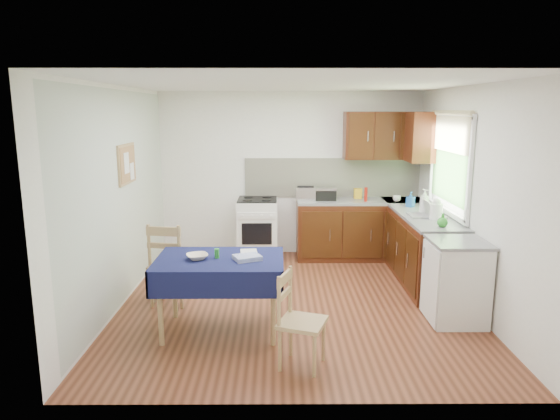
{
  "coord_description": "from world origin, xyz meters",
  "views": [
    {
      "loc": [
        -0.2,
        -5.57,
        2.22
      ],
      "look_at": [
        -0.17,
        0.14,
        1.08
      ],
      "focal_mm": 32.0,
      "sensor_mm": 36.0,
      "label": 1
    }
  ],
  "objects_px": {
    "chair_far": "(169,261)",
    "sandwich_press": "(325,194)",
    "chair_near": "(298,317)",
    "dining_table": "(220,268)",
    "kettle": "(436,210)",
    "toaster": "(305,194)",
    "dish_rack": "(427,214)"
  },
  "relations": [
    {
      "from": "sandwich_press",
      "to": "dish_rack",
      "type": "bearing_deg",
      "value": -28.82
    },
    {
      "from": "dining_table",
      "to": "chair_far",
      "type": "xyz_separation_m",
      "value": [
        -0.67,
        0.72,
        -0.15
      ]
    },
    {
      "from": "chair_near",
      "to": "kettle",
      "type": "height_order",
      "value": "kettle"
    },
    {
      "from": "chair_far",
      "to": "dish_rack",
      "type": "height_order",
      "value": "dish_rack"
    },
    {
      "from": "dining_table",
      "to": "toaster",
      "type": "relative_size",
      "value": 4.39
    },
    {
      "from": "dining_table",
      "to": "chair_far",
      "type": "height_order",
      "value": "chair_far"
    },
    {
      "from": "chair_far",
      "to": "kettle",
      "type": "height_order",
      "value": "kettle"
    },
    {
      "from": "kettle",
      "to": "toaster",
      "type": "bearing_deg",
      "value": 139.36
    },
    {
      "from": "toaster",
      "to": "dish_rack",
      "type": "xyz_separation_m",
      "value": [
        1.48,
        -1.14,
        -0.08
      ]
    },
    {
      "from": "toaster",
      "to": "kettle",
      "type": "bearing_deg",
      "value": -20.56
    },
    {
      "from": "toaster",
      "to": "sandwich_press",
      "type": "xyz_separation_m",
      "value": [
        0.29,
        0.06,
        -0.01
      ]
    },
    {
      "from": "dining_table",
      "to": "sandwich_press",
      "type": "relative_size",
      "value": 3.95
    },
    {
      "from": "toaster",
      "to": "dish_rack",
      "type": "relative_size",
      "value": 0.65
    },
    {
      "from": "chair_near",
      "to": "toaster",
      "type": "distance_m",
      "value": 3.3
    },
    {
      "from": "sandwich_press",
      "to": "toaster",
      "type": "bearing_deg",
      "value": -151.03
    },
    {
      "from": "toaster",
      "to": "kettle",
      "type": "height_order",
      "value": "kettle"
    },
    {
      "from": "dish_rack",
      "to": "kettle",
      "type": "relative_size",
      "value": 1.69
    },
    {
      "from": "chair_near",
      "to": "sandwich_press",
      "type": "distance_m",
      "value": 3.39
    },
    {
      "from": "dining_table",
      "to": "sandwich_press",
      "type": "bearing_deg",
      "value": 62.23
    },
    {
      "from": "chair_near",
      "to": "dish_rack",
      "type": "height_order",
      "value": "dish_rack"
    },
    {
      "from": "chair_far",
      "to": "dish_rack",
      "type": "distance_m",
      "value": 3.24
    },
    {
      "from": "chair_far",
      "to": "chair_near",
      "type": "xyz_separation_m",
      "value": [
        1.42,
        -1.43,
        -0.06
      ]
    },
    {
      "from": "sandwich_press",
      "to": "kettle",
      "type": "xyz_separation_m",
      "value": [
        1.24,
        -1.38,
        0.02
      ]
    },
    {
      "from": "chair_near",
      "to": "toaster",
      "type": "bearing_deg",
      "value": 15.31
    },
    {
      "from": "dining_table",
      "to": "dish_rack",
      "type": "bearing_deg",
      "value": 28.01
    },
    {
      "from": "chair_near",
      "to": "kettle",
      "type": "bearing_deg",
      "value": -23.2
    },
    {
      "from": "chair_near",
      "to": "kettle",
      "type": "xyz_separation_m",
      "value": [
        1.78,
        1.92,
        0.56
      ]
    },
    {
      "from": "dining_table",
      "to": "chair_near",
      "type": "bearing_deg",
      "value": -44.75
    },
    {
      "from": "sandwich_press",
      "to": "kettle",
      "type": "height_order",
      "value": "kettle"
    },
    {
      "from": "kettle",
      "to": "dish_rack",
      "type": "bearing_deg",
      "value": 107.51
    },
    {
      "from": "chair_far",
      "to": "sandwich_press",
      "type": "distance_m",
      "value": 2.75
    },
    {
      "from": "dining_table",
      "to": "toaster",
      "type": "height_order",
      "value": "toaster"
    }
  ]
}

